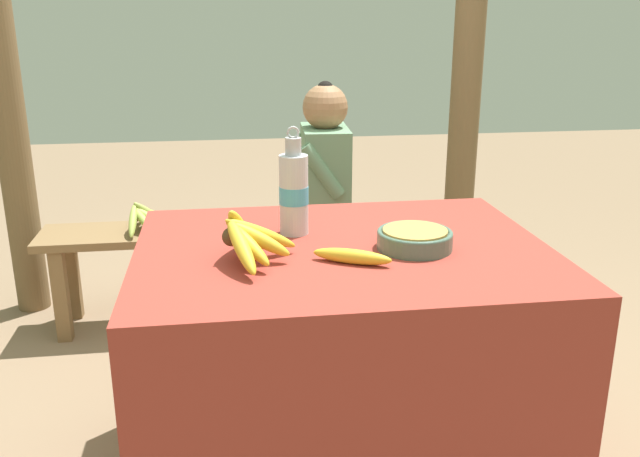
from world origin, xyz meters
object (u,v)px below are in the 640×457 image
(loose_banana_front, at_px, (353,256))
(support_post_far, at_px, (470,32))
(water_bottle, at_px, (294,192))
(wooden_bench, at_px, (254,240))
(banana_bunch_ripe, at_px, (247,237))
(serving_bowl, at_px, (415,238))
(seated_vendor, at_px, (314,184))
(banana_bunch_green, at_px, (143,216))

(loose_banana_front, xyz_separation_m, support_post_far, (0.87, 1.59, 0.53))
(water_bottle, relative_size, wooden_bench, 0.17)
(banana_bunch_ripe, xyz_separation_m, wooden_bench, (0.07, 1.26, -0.43))
(serving_bowl, relative_size, seated_vendor, 0.19)
(serving_bowl, height_order, wooden_bench, serving_bowl)
(banana_bunch_green, bearing_deg, banana_bunch_ripe, -71.56)
(loose_banana_front, xyz_separation_m, wooden_bench, (-0.21, 1.32, -0.38))
(water_bottle, relative_size, seated_vendor, 0.29)
(water_bottle, bearing_deg, wooden_bench, 94.42)
(wooden_bench, relative_size, banana_bunch_green, 6.28)
(loose_banana_front, bearing_deg, banana_bunch_ripe, 168.09)
(support_post_far, bearing_deg, water_bottle, -127.15)
(banana_bunch_ripe, distance_m, banana_bunch_green, 1.36)
(loose_banana_front, bearing_deg, serving_bowl, 25.74)
(seated_vendor, xyz_separation_m, banana_bunch_green, (-0.77, 0.03, -0.13))
(loose_banana_front, bearing_deg, seated_vendor, 86.83)
(banana_bunch_ripe, distance_m, seated_vendor, 1.29)
(support_post_far, bearing_deg, loose_banana_front, -118.60)
(serving_bowl, distance_m, water_bottle, 0.38)
(banana_bunch_ripe, height_order, seated_vendor, seated_vendor)
(banana_bunch_ripe, relative_size, loose_banana_front, 1.57)
(banana_bunch_green, bearing_deg, water_bottle, -61.36)
(banana_bunch_ripe, height_order, loose_banana_front, banana_bunch_ripe)
(loose_banana_front, xyz_separation_m, banana_bunch_green, (-0.70, 1.32, -0.25))
(wooden_bench, distance_m, seated_vendor, 0.38)
(wooden_bench, height_order, support_post_far, support_post_far)
(serving_bowl, xyz_separation_m, wooden_bench, (-0.40, 1.23, -0.39))
(banana_bunch_ripe, relative_size, banana_bunch_green, 1.09)
(banana_bunch_ripe, height_order, water_bottle, water_bottle)
(serving_bowl, relative_size, banana_bunch_green, 0.70)
(banana_bunch_green, bearing_deg, support_post_far, 9.94)
(loose_banana_front, xyz_separation_m, seated_vendor, (0.07, 1.29, -0.12))
(loose_banana_front, distance_m, wooden_bench, 1.39)
(banana_bunch_ripe, xyz_separation_m, banana_bunch_green, (-0.42, 1.26, -0.30))
(wooden_bench, xyz_separation_m, seated_vendor, (0.28, -0.03, 0.26))
(wooden_bench, height_order, banana_bunch_green, banana_bunch_green)
(serving_bowl, xyz_separation_m, loose_banana_front, (-0.19, -0.09, -0.01))
(banana_bunch_ripe, height_order, serving_bowl, banana_bunch_ripe)
(seated_vendor, bearing_deg, serving_bowl, 99.14)
(support_post_far, bearing_deg, banana_bunch_green, -170.06)
(wooden_bench, bearing_deg, support_post_far, 14.28)
(seated_vendor, height_order, banana_bunch_green, seated_vendor)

